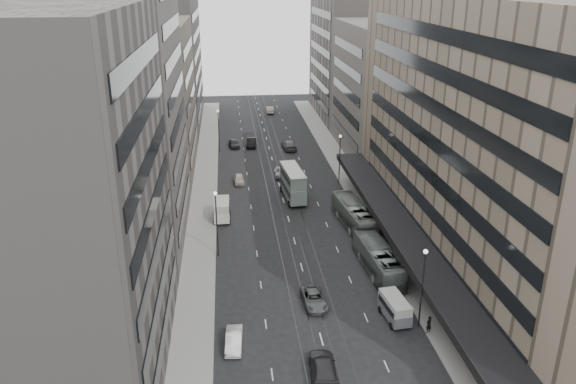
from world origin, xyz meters
name	(u,v)px	position (x,y,z in m)	size (l,w,h in m)	color
ground	(312,304)	(0.00, 0.00, 0.00)	(220.00, 220.00, 0.00)	black
sidewalk_right	(349,178)	(12.00, 37.50, 0.07)	(4.00, 125.00, 0.15)	gray
sidewalk_left	(205,184)	(-12.00, 37.50, 0.07)	(4.00, 125.00, 0.15)	gray
department_store	(494,138)	(21.45, 8.00, 14.95)	(19.20, 60.00, 30.00)	#7E6D5C
building_right_mid	(386,90)	(21.50, 52.00, 12.00)	(15.00, 28.00, 24.00)	#514C47
building_right_far	(351,57)	(21.50, 82.00, 14.00)	(15.00, 32.00, 28.00)	slate
building_left_a	(53,209)	(-21.50, -8.00, 15.00)	(15.00, 28.00, 30.00)	slate
building_left_b	(114,107)	(-21.50, 19.00, 17.00)	(15.00, 26.00, 34.00)	#514C47
building_left_c	(145,99)	(-21.50, 46.00, 12.50)	(15.00, 28.00, 25.00)	#6D6255
building_left_d	(164,62)	(-21.50, 79.00, 14.00)	(15.00, 38.00, 28.00)	slate
lamp_right_near	(423,279)	(9.70, -5.00, 5.20)	(0.44, 0.44, 8.32)	#262628
lamp_right_far	(340,154)	(9.70, 35.00, 5.20)	(0.44, 0.44, 8.32)	#262628
lamp_left_near	(216,216)	(-9.70, 12.00, 5.20)	(0.44, 0.44, 8.32)	#262628
lamp_left_far	(218,126)	(-9.70, 55.00, 5.20)	(0.44, 0.44, 8.32)	#262628
bus_near	(378,259)	(8.50, 5.89, 1.62)	(2.72, 11.63, 3.24)	slate
bus_far	(354,215)	(8.50, 18.40, 1.71)	(2.87, 12.26, 3.42)	gray
double_decker	(293,183)	(1.50, 29.60, 2.56)	(3.32, 8.87, 4.75)	gray
vw_microbus	(395,307)	(7.69, -3.53, 1.33)	(2.43, 4.60, 2.38)	slate
panel_van	(222,209)	(-9.20, 22.69, 1.59)	(2.32, 4.60, 2.88)	silver
sedan_1	(234,340)	(-8.15, -6.23, 0.69)	(1.46, 4.19, 1.38)	white
sedan_2	(314,299)	(0.21, -0.04, 0.68)	(2.27, 4.92, 1.37)	#535356
sedan_3	(323,368)	(-0.72, -11.13, 0.81)	(2.26, 5.56, 1.61)	#27272A
sedan_4	(239,179)	(-6.45, 37.28, 0.70)	(1.65, 4.09, 1.39)	beige
sedan_5	(251,142)	(-3.40, 58.32, 0.84)	(1.77, 5.09, 1.68)	black
sedan_6	(283,171)	(1.10, 40.16, 0.79)	(2.61, 5.66, 1.57)	#B7B6B2
sedan_7	(289,145)	(3.85, 55.70, 0.85)	(2.37, 5.84, 1.69)	#545457
sedan_8	(234,143)	(-6.84, 58.18, 0.78)	(1.85, 4.60, 1.57)	#242426
sedan_9	(270,110)	(2.58, 87.27, 0.81)	(1.72, 4.94, 1.63)	#BEB29D
pedestrian	(429,324)	(10.20, -6.27, 1.03)	(0.64, 0.42, 1.77)	black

